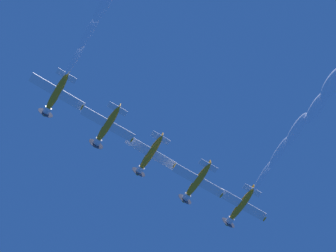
{
  "coord_description": "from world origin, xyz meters",
  "views": [
    {
      "loc": [
        23.81,
        -4.04,
        1.98
      ],
      "look_at": [
        4.94,
        2.22,
        92.27
      ],
      "focal_mm": 57.16,
      "sensor_mm": 36.0,
      "label": 1
    }
  ],
  "objects_px": {
    "airplane_outer_right": "(240,206)",
    "airplane_right_wingman": "(150,155)",
    "airplane_left_wingman": "(107,126)",
    "airplane_outer_left": "(197,182)",
    "airplane_lead": "(56,94)"
  },
  "relations": [
    {
      "from": "airplane_lead",
      "to": "airplane_left_wingman",
      "type": "xyz_separation_m",
      "value": [
        -2.7,
        9.8,
        0.28
      ]
    },
    {
      "from": "airplane_lead",
      "to": "airplane_right_wingman",
      "type": "height_order",
      "value": "airplane_right_wingman"
    },
    {
      "from": "airplane_left_wingman",
      "to": "airplane_outer_left",
      "type": "height_order",
      "value": "airplane_outer_left"
    },
    {
      "from": "airplane_lead",
      "to": "airplane_right_wingman",
      "type": "bearing_deg",
      "value": 107.63
    },
    {
      "from": "airplane_outer_right",
      "to": "airplane_right_wingman",
      "type": "bearing_deg",
      "value": -78.25
    },
    {
      "from": "airplane_right_wingman",
      "to": "airplane_outer_right",
      "type": "height_order",
      "value": "airplane_right_wingman"
    },
    {
      "from": "airplane_lead",
      "to": "airplane_left_wingman",
      "type": "distance_m",
      "value": 10.17
    },
    {
      "from": "airplane_lead",
      "to": "airplane_outer_left",
      "type": "distance_m",
      "value": 28.89
    },
    {
      "from": "airplane_right_wingman",
      "to": "airplane_outer_left",
      "type": "relative_size",
      "value": 1.0
    },
    {
      "from": "airplane_left_wingman",
      "to": "airplane_lead",
      "type": "bearing_deg",
      "value": -74.62
    },
    {
      "from": "airplane_left_wingman",
      "to": "airplane_right_wingman",
      "type": "bearing_deg",
      "value": 110.09
    },
    {
      "from": "airplane_lead",
      "to": "airplane_outer_right",
      "type": "bearing_deg",
      "value": 104.73
    },
    {
      "from": "airplane_lead",
      "to": "airplane_right_wingman",
      "type": "relative_size",
      "value": 1.0
    },
    {
      "from": "airplane_left_wingman",
      "to": "airplane_right_wingman",
      "type": "xyz_separation_m",
      "value": [
        -3.2,
        8.74,
        2.48
      ]
    },
    {
      "from": "airplane_outer_left",
      "to": "airplane_outer_right",
      "type": "distance_m",
      "value": 9.66
    }
  ]
}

